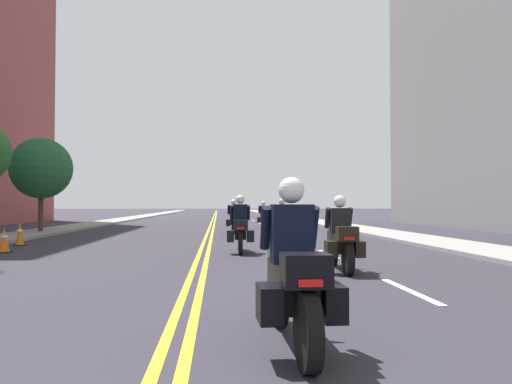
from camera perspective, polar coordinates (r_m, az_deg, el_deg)
ground_plane at (r=47.88m, az=-4.81°, el=-3.11°), size 264.00×264.00×0.00m
sidewalk_left at (r=48.63m, az=-14.44°, el=-2.98°), size 2.32×144.00×0.12m
sidewalk_right at (r=48.49m, az=4.85°, el=-3.02°), size 2.32×144.00×0.12m
centreline_yellow_inner at (r=47.88m, az=-4.95°, el=-3.11°), size 0.12×132.00×0.01m
centreline_yellow_outer at (r=47.88m, az=-4.67°, el=-3.11°), size 0.12×132.00×0.01m
lane_dashes_white at (r=29.05m, az=1.76°, el=-4.18°), size 0.14×56.40×0.01m
building_right_1 at (r=37.17m, az=27.05°, el=17.68°), size 9.32×18.26×26.94m
motorcycle_0 at (r=4.89m, az=4.27°, el=-9.97°), size 0.77×2.28×1.66m
motorcycle_1 at (r=10.61m, az=9.64°, el=-5.48°), size 0.78×2.27×1.58m
motorcycle_2 at (r=14.47m, az=-1.80°, el=-4.27°), size 0.77×2.25×1.67m
motorcycle_3 at (r=19.64m, az=3.03°, el=-3.53°), size 0.77×2.24×1.64m
motorcycle_4 at (r=24.39m, az=-2.57°, el=-3.14°), size 0.77×2.18×1.64m
motorcycle_5 at (r=29.25m, az=0.86°, el=-2.90°), size 0.78×2.10×1.60m
traffic_cone_0 at (r=16.24m, az=-26.76°, el=-4.91°), size 0.38×0.38×0.73m
traffic_cone_1 at (r=18.78m, az=-25.30°, el=-4.32°), size 0.34×0.34×0.81m
street_tree_0 at (r=26.38m, az=-23.26°, el=2.48°), size 2.94×2.94×4.62m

